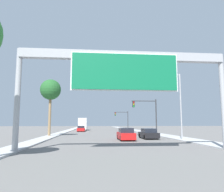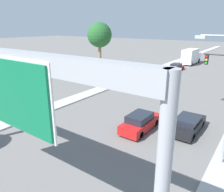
% 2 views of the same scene
% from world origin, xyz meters
% --- Properties ---
extents(median_strip_left, '(2.00, 120.00, 0.15)m').
position_xyz_m(median_strip_left, '(-9.00, 60.00, 0.07)').
color(median_strip_left, '#B3B3B3').
rests_on(median_strip_left, ground).
extents(car_far_center, '(1.88, 4.72, 1.44)m').
position_xyz_m(car_far_center, '(-5.25, 56.96, 0.68)').
color(car_far_center, red).
rests_on(car_far_center, ground).
extents(car_far_right, '(1.83, 4.65, 1.55)m').
position_xyz_m(car_far_right, '(1.75, 28.88, 0.73)').
color(car_far_right, red).
rests_on(car_far_right, ground).
extents(car_near_center, '(1.89, 4.67, 1.42)m').
position_xyz_m(car_near_center, '(5.25, 31.03, 0.67)').
color(car_near_center, black).
rests_on(car_near_center, ground).
extents(truck_box_primary, '(2.36, 8.37, 3.53)m').
position_xyz_m(truck_box_primary, '(-5.25, 66.63, 1.78)').
color(truck_box_primary, white).
rests_on(truck_box_primary, ground).
extents(palm_tree_background, '(3.35, 3.35, 9.28)m').
position_xyz_m(palm_tree_background, '(-9.38, 37.18, 7.47)').
color(palm_tree_background, '#8C704C').
rests_on(palm_tree_background, ground).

